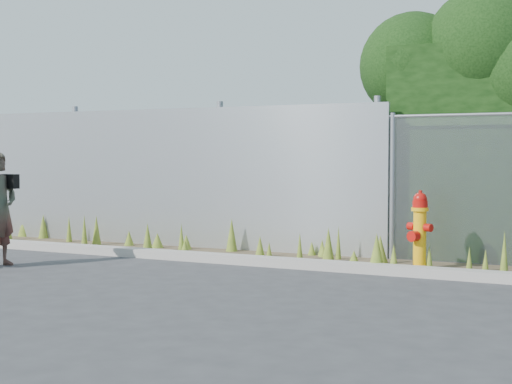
{
  "coord_description": "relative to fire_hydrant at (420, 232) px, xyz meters",
  "views": [
    {
      "loc": [
        3.42,
        -6.77,
        1.47
      ],
      "look_at": [
        -0.3,
        1.4,
        1.0
      ],
      "focal_mm": 50.0,
      "sensor_mm": 36.0,
      "label": 1
    }
  ],
  "objects": [
    {
      "name": "ground",
      "position": [
        -1.59,
        -2.23,
        -0.5
      ],
      "size": [
        80.0,
        80.0,
        0.0
      ],
      "primitive_type": "plane",
      "color": "#353537",
      "rests_on": "ground"
    },
    {
      "name": "curb",
      "position": [
        -1.59,
        -0.43,
        -0.44
      ],
      "size": [
        16.0,
        0.22,
        0.12
      ],
      "primitive_type": "cube",
      "color": "#9C958D",
      "rests_on": "ground"
    },
    {
      "name": "weed_strip",
      "position": [
        -1.49,
        0.23,
        -0.36
      ],
      "size": [
        16.0,
        1.33,
        0.55
      ],
      "color": "#483A29",
      "rests_on": "ground"
    },
    {
      "name": "corrugated_fence",
      "position": [
        -4.84,
        0.78,
        0.61
      ],
      "size": [
        8.5,
        0.21,
        2.3
      ],
      "color": "#B0B3B8",
      "rests_on": "ground"
    },
    {
      "name": "fire_hydrant",
      "position": [
        0.0,
        0.0,
        0.0
      ],
      "size": [
        0.34,
        0.31,
        1.02
      ],
      "rotation": [
        0.0,
        0.0,
        -0.42
      ],
      "color": "#FFB40D",
      "rests_on": "ground"
    },
    {
      "name": "woman",
      "position": [
        -5.1,
        -1.91,
        0.26
      ],
      "size": [
        0.41,
        0.58,
        1.51
      ],
      "primitive_type": "imported",
      "rotation": [
        0.0,
        0.0,
        1.66
      ],
      "color": "#0E5C3F",
      "rests_on": "ground"
    },
    {
      "name": "black_shoulder_bag",
      "position": [
        -5.06,
        -1.77,
        0.62
      ],
      "size": [
        0.26,
        0.11,
        0.19
      ],
      "rotation": [
        0.0,
        0.0,
        -0.1
      ],
      "color": "black"
    }
  ]
}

